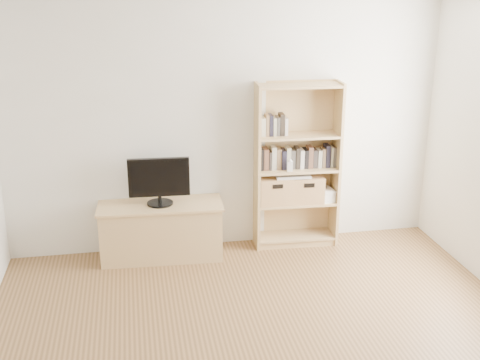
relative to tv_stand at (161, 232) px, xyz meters
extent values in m
cube|color=silver|center=(0.71, 0.23, 1.02)|extent=(4.50, 0.02, 2.60)
cube|color=white|center=(0.71, -2.27, 2.32)|extent=(4.50, 5.00, 0.01)
cube|color=tan|center=(0.00, 0.00, 0.00)|extent=(1.23, 0.51, 0.56)
cube|color=tan|center=(1.44, 0.07, 0.60)|extent=(0.89, 0.34, 1.75)
cube|color=black|center=(0.00, 0.00, 0.54)|extent=(0.61, 0.08, 0.48)
cube|color=black|center=(1.44, 0.09, 0.70)|extent=(0.89, 0.18, 0.24)
cube|color=black|center=(1.24, 0.10, 1.03)|extent=(0.35, 0.14, 0.19)
cube|color=white|center=(1.34, -0.02, 0.63)|extent=(0.06, 0.05, 0.11)
cube|color=#AB7A4D|center=(1.20, 0.08, 0.35)|extent=(0.35, 0.29, 0.29)
cube|color=#AB7A4D|center=(1.54, 0.06, 0.35)|extent=(0.36, 0.31, 0.28)
cube|color=silver|center=(1.38, 0.06, 0.51)|extent=(0.37, 0.27, 0.03)
cube|color=silver|center=(1.74, 0.06, 0.26)|extent=(0.19, 0.26, 0.11)
camera|label=1|loc=(-0.23, -5.70, 2.49)|focal=45.00mm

